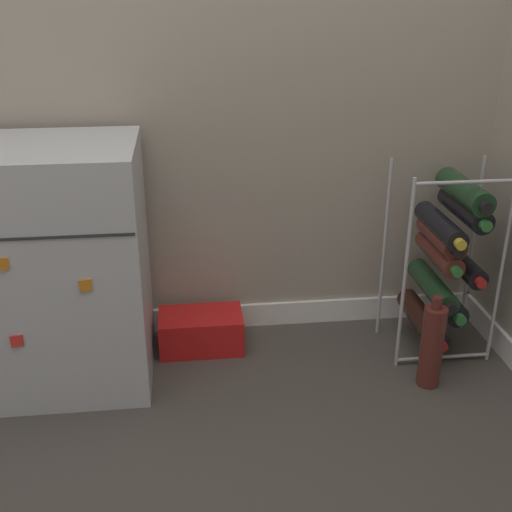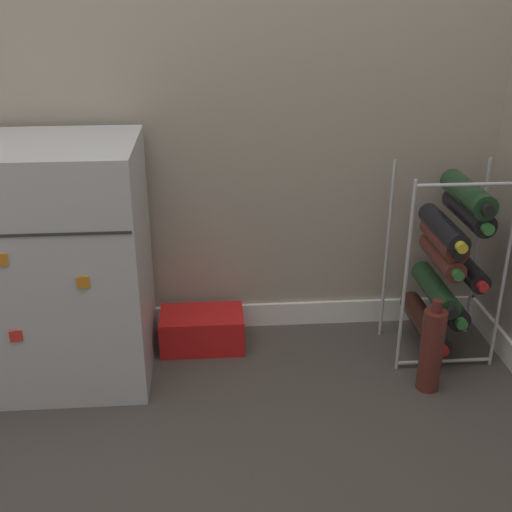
{
  "view_description": "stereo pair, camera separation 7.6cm",
  "coord_description": "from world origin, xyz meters",
  "px_view_note": "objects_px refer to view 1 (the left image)",
  "views": [
    {
      "loc": [
        -0.1,
        -1.47,
        1.23
      ],
      "look_at": [
        0.13,
        0.44,
        0.39
      ],
      "focal_mm": 45.0,
      "sensor_mm": 36.0,
      "label": 1
    },
    {
      "loc": [
        -0.02,
        -1.48,
        1.23
      ],
      "look_at": [
        0.13,
        0.44,
        0.39
      ],
      "focal_mm": 45.0,
      "sensor_mm": 36.0,
      "label": 2
    }
  ],
  "objects_px": {
    "mini_fridge": "(55,267)",
    "soda_box": "(201,331)",
    "loose_bottle_floor": "(432,346)",
    "wine_rack": "(443,260)"
  },
  "relations": [
    {
      "from": "soda_box",
      "to": "wine_rack",
      "type": "bearing_deg",
      "value": -5.89
    },
    {
      "from": "soda_box",
      "to": "loose_bottle_floor",
      "type": "bearing_deg",
      "value": -23.31
    },
    {
      "from": "mini_fridge",
      "to": "wine_rack",
      "type": "relative_size",
      "value": 1.17
    },
    {
      "from": "soda_box",
      "to": "loose_bottle_floor",
      "type": "distance_m",
      "value": 0.8
    },
    {
      "from": "wine_rack",
      "to": "soda_box",
      "type": "distance_m",
      "value": 0.89
    },
    {
      "from": "mini_fridge",
      "to": "wine_rack",
      "type": "xyz_separation_m",
      "value": [
        1.29,
        0.03,
        -0.05
      ]
    },
    {
      "from": "mini_fridge",
      "to": "soda_box",
      "type": "relative_size",
      "value": 2.64
    },
    {
      "from": "soda_box",
      "to": "loose_bottle_floor",
      "type": "relative_size",
      "value": 0.93
    },
    {
      "from": "wine_rack",
      "to": "mini_fridge",
      "type": "bearing_deg",
      "value": -178.77
    },
    {
      "from": "wine_rack",
      "to": "loose_bottle_floor",
      "type": "bearing_deg",
      "value": -114.58
    }
  ]
}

